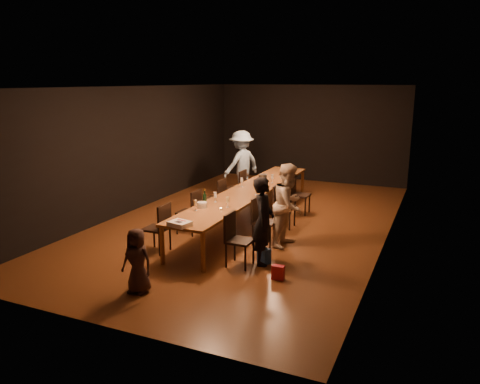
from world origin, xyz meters
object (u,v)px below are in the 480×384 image
at_px(chair_right_0, 240,240).
at_px(chair_left_2, 215,199).
at_px(champagne_bottle, 205,197).
at_px(chair_right_3, 300,194).
at_px(chair_left_0, 156,228).
at_px(chair_left_1, 189,212).
at_px(woman_tan, 289,205).
at_px(plate_stack, 202,205).
at_px(chair_right_2, 284,206).
at_px(woman_birthday, 263,221).
at_px(chair_right_1, 265,221).
at_px(table, 248,192).
at_px(birthday_cake, 180,224).
at_px(child, 137,261).
at_px(man_blue, 241,164).
at_px(chair_left_3, 236,188).
at_px(ice_bucket, 263,179).

relative_size(chair_right_0, chair_left_2, 1.00).
bearing_deg(champagne_bottle, chair_right_3, 66.52).
bearing_deg(champagne_bottle, chair_left_0, -120.22).
bearing_deg(chair_left_1, chair_right_0, -125.22).
height_order(woman_tan, plate_stack, woman_tan).
distance_m(chair_right_2, chair_left_1, 2.08).
relative_size(chair_right_2, woman_birthday, 0.60).
height_order(chair_left_2, plate_stack, chair_left_2).
distance_m(chair_right_1, chair_right_2, 1.20).
bearing_deg(chair_left_0, chair_right_2, -35.31).
relative_size(table, birthday_cake, 15.07).
bearing_deg(champagne_bottle, child, -86.04).
height_order(plate_stack, champagne_bottle, champagne_bottle).
xyz_separation_m(chair_left_0, child, (0.71, -1.57, 0.04)).
relative_size(chair_right_1, chair_left_1, 1.00).
distance_m(chair_right_3, man_blue, 2.29).
xyz_separation_m(chair_left_3, plate_stack, (0.61, -2.92, 0.34)).
height_order(chair_right_0, woman_birthday, woman_birthday).
height_order(chair_right_1, birthday_cake, chair_right_1).
bearing_deg(chair_right_0, chair_left_1, -125.22).
height_order(child, birthday_cake, child).
bearing_deg(woman_tan, chair_right_0, 169.14).
distance_m(table, champagne_bottle, 1.53).
xyz_separation_m(chair_left_1, plate_stack, (0.61, -0.52, 0.34)).
distance_m(chair_right_1, chair_left_2, 2.08).
bearing_deg(chair_right_1, plate_stack, -64.41).
relative_size(chair_right_0, man_blue, 0.51).
distance_m(chair_right_1, woman_birthday, 1.03).
bearing_deg(chair_right_0, chair_left_3, -154.72).
height_order(chair_right_1, woman_tan, woman_tan).
height_order(chair_right_2, plate_stack, chair_right_2).
bearing_deg(chair_left_3, chair_right_2, -125.22).
bearing_deg(chair_right_0, table, -160.50).
distance_m(chair_right_1, champagne_bottle, 1.28).
distance_m(chair_left_0, birthday_cake, 1.01).
distance_m(birthday_cake, plate_stack, 1.20).
distance_m(chair_left_2, woman_tan, 2.40).
relative_size(chair_right_2, woman_tan, 0.58).
xyz_separation_m(woman_tan, plate_stack, (-1.52, -0.67, -0.00)).
bearing_deg(woman_tan, ice_bucket, 40.84).
bearing_deg(child, chair_left_2, 98.39).
height_order(chair_left_0, birthday_cake, chair_left_0).
bearing_deg(chair_left_1, chair_right_3, -35.31).
xyz_separation_m(chair_left_2, man_blue, (-0.30, 2.24, 0.44)).
xyz_separation_m(chair_right_3, birthday_cake, (-0.88, -4.10, 0.33)).
xyz_separation_m(chair_left_0, woman_tan, (2.13, 1.35, 0.34)).
relative_size(chair_right_1, woman_tan, 0.58).
bearing_deg(woman_tan, chair_left_0, 129.14).
bearing_deg(man_blue, ice_bucket, 63.95).
distance_m(chair_right_0, chair_right_2, 2.40).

